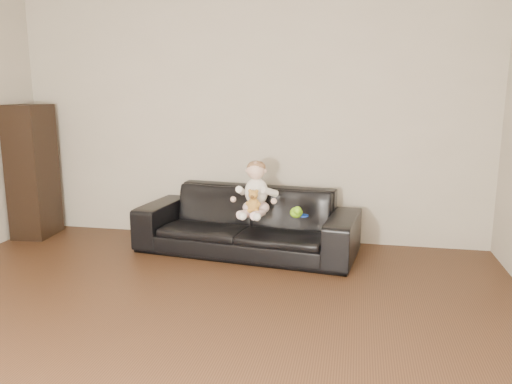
% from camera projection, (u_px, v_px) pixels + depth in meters
% --- Properties ---
extents(floor, '(5.50, 5.50, 0.00)m').
position_uv_depth(floor, '(143.00, 372.00, 2.85)').
color(floor, '#412717').
rests_on(floor, ground).
extents(wall_back, '(5.00, 0.00, 5.00)m').
position_uv_depth(wall_back, '(247.00, 118.00, 5.23)').
color(wall_back, '#B3AA96').
rests_on(wall_back, ground).
extents(sofa, '(2.23, 1.10, 0.62)m').
position_uv_depth(sofa, '(247.00, 221.00, 4.93)').
color(sofa, black).
rests_on(sofa, floor).
extents(cabinet, '(0.40, 0.52, 1.43)m').
position_uv_depth(cabinet, '(33.00, 171.00, 5.41)').
color(cabinet, black).
rests_on(cabinet, floor).
extents(shelf_item, '(0.20, 0.26, 0.28)m').
position_uv_depth(shelf_item, '(32.00, 142.00, 5.35)').
color(shelf_item, silver).
rests_on(shelf_item, cabinet).
extents(baby, '(0.40, 0.47, 0.52)m').
position_uv_depth(baby, '(256.00, 191.00, 4.73)').
color(baby, '#FBD4D5').
rests_on(baby, sofa).
extents(teddy_bear, '(0.12, 0.13, 0.21)m').
position_uv_depth(teddy_bear, '(253.00, 201.00, 4.59)').
color(teddy_bear, '#B88234').
rests_on(teddy_bear, sofa).
extents(toy_green, '(0.15, 0.17, 0.10)m').
position_uv_depth(toy_green, '(296.00, 213.00, 4.65)').
color(toy_green, '#7ED419').
rests_on(toy_green, sofa).
extents(toy_rattle, '(0.10, 0.10, 0.07)m').
position_uv_depth(toy_rattle, '(298.00, 213.00, 4.70)').
color(toy_rattle, red).
rests_on(toy_rattle, sofa).
extents(toy_blue_disc, '(0.10, 0.10, 0.01)m').
position_uv_depth(toy_blue_disc, '(303.00, 216.00, 4.71)').
color(toy_blue_disc, blue).
rests_on(toy_blue_disc, sofa).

